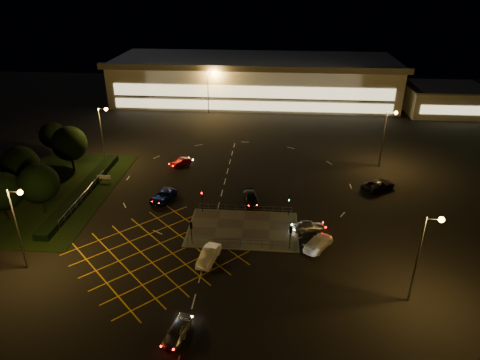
# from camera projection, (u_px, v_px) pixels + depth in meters

# --- Properties ---
(ground) EXTENTS (180.00, 180.00, 0.00)m
(ground) POSITION_uv_depth(u_px,v_px,m) (229.00, 221.00, 58.05)
(ground) COLOR black
(ground) RESTS_ON ground
(pedestrian_island) EXTENTS (14.00, 9.00, 0.12)m
(pedestrian_island) POSITION_uv_depth(u_px,v_px,m) (243.00, 229.00, 56.09)
(pedestrian_island) COLOR #4C4944
(pedestrian_island) RESTS_ON ground
(grass_verge) EXTENTS (18.00, 30.00, 0.08)m
(grass_verge) POSITION_uv_depth(u_px,v_px,m) (52.00, 192.00, 65.49)
(grass_verge) COLOR black
(grass_verge) RESTS_ON ground
(hedge) EXTENTS (2.00, 26.00, 1.00)m
(hedge) POSITION_uv_depth(u_px,v_px,m) (83.00, 191.00, 64.92)
(hedge) COLOR black
(hedge) RESTS_ON ground
(supermarket) EXTENTS (72.00, 26.50, 10.50)m
(supermarket) POSITION_uv_depth(u_px,v_px,m) (254.00, 79.00, 111.21)
(supermarket) COLOR beige
(supermarket) RESTS_ON ground
(retail_unit_a) EXTENTS (18.80, 14.80, 6.35)m
(retail_unit_a) POSITION_uv_depth(u_px,v_px,m) (445.00, 99.00, 101.57)
(retail_unit_a) COLOR beige
(retail_unit_a) RESTS_ON ground
(streetlight_sw) EXTENTS (1.78, 0.56, 10.03)m
(streetlight_sw) POSITION_uv_depth(u_px,v_px,m) (18.00, 218.00, 46.03)
(streetlight_sw) COLOR slate
(streetlight_sw) RESTS_ON ground
(streetlight_se) EXTENTS (1.78, 0.56, 10.03)m
(streetlight_se) POSITION_uv_depth(u_px,v_px,m) (424.00, 248.00, 41.12)
(streetlight_se) COLOR slate
(streetlight_se) RESTS_ON ground
(streetlight_nw) EXTENTS (1.78, 0.56, 10.03)m
(streetlight_nw) POSITION_uv_depth(u_px,v_px,m) (103.00, 127.00, 73.05)
(streetlight_nw) COLOR slate
(streetlight_nw) RESTS_ON ground
(streetlight_ne) EXTENTS (1.78, 0.56, 10.03)m
(streetlight_ne) POSITION_uv_depth(u_px,v_px,m) (387.00, 131.00, 71.28)
(streetlight_ne) COLOR slate
(streetlight_ne) RESTS_ON ground
(streetlight_far_left) EXTENTS (1.78, 0.56, 10.03)m
(streetlight_far_left) POSITION_uv_depth(u_px,v_px,m) (210.00, 87.00, 98.88)
(streetlight_far_left) COLOR slate
(streetlight_far_left) RESTS_ON ground
(streetlight_far_right) EXTENTS (1.78, 0.56, 10.03)m
(streetlight_far_right) POSITION_uv_depth(u_px,v_px,m) (384.00, 88.00, 97.70)
(streetlight_far_right) COLOR slate
(streetlight_far_right) RESTS_ON ground
(signal_sw) EXTENTS (0.28, 0.30, 3.15)m
(signal_sw) POSITION_uv_depth(u_px,v_px,m) (191.00, 229.00, 51.95)
(signal_sw) COLOR black
(signal_sw) RESTS_ON pedestrian_island
(signal_se) EXTENTS (0.28, 0.30, 3.15)m
(signal_se) POSITION_uv_depth(u_px,v_px,m) (290.00, 233.00, 51.05)
(signal_se) COLOR black
(signal_se) RESTS_ON pedestrian_island
(signal_nw) EXTENTS (0.28, 0.30, 3.15)m
(signal_nw) POSITION_uv_depth(u_px,v_px,m) (202.00, 197.00, 59.10)
(signal_nw) COLOR black
(signal_nw) RESTS_ON pedestrian_island
(signal_ne) EXTENTS (0.28, 0.30, 3.15)m
(signal_ne) POSITION_uv_depth(u_px,v_px,m) (289.00, 201.00, 58.21)
(signal_ne) COLOR black
(signal_ne) RESTS_ON pedestrian_island
(tree_a) EXTENTS (5.04, 5.04, 6.86)m
(tree_a) POSITION_uv_depth(u_px,v_px,m) (2.00, 191.00, 56.59)
(tree_a) COLOR black
(tree_a) RESTS_ON ground
(tree_b) EXTENTS (5.40, 5.40, 7.35)m
(tree_b) POSITION_uv_depth(u_px,v_px,m) (20.00, 164.00, 63.77)
(tree_b) COLOR black
(tree_b) RESTS_ON ground
(tree_c) EXTENTS (5.76, 5.76, 7.84)m
(tree_c) POSITION_uv_depth(u_px,v_px,m) (69.00, 144.00, 70.50)
(tree_c) COLOR black
(tree_c) RESTS_ON ground
(tree_d) EXTENTS (4.68, 4.68, 6.37)m
(tree_d) POSITION_uv_depth(u_px,v_px,m) (53.00, 135.00, 76.73)
(tree_d) COLOR black
(tree_d) RESTS_ON ground
(tree_e) EXTENTS (5.40, 5.40, 7.35)m
(tree_e) POSITION_uv_depth(u_px,v_px,m) (39.00, 183.00, 57.95)
(tree_e) COLOR black
(tree_e) RESTS_ON ground
(car_near_silver) EXTENTS (2.44, 4.28, 1.37)m
(car_near_silver) POSITION_uv_depth(u_px,v_px,m) (177.00, 331.00, 39.37)
(car_near_silver) COLOR #AAADB1
(car_near_silver) RESTS_ON ground
(car_queue_white) EXTENTS (2.52, 4.84, 1.52)m
(car_queue_white) POSITION_uv_depth(u_px,v_px,m) (209.00, 255.00, 49.70)
(car_queue_white) COLOR silver
(car_queue_white) RESTS_ON ground
(car_left_blue) EXTENTS (3.72, 5.57, 1.42)m
(car_left_blue) POSITION_uv_depth(u_px,v_px,m) (163.00, 196.00, 62.96)
(car_left_blue) COLOR #0C174D
(car_left_blue) RESTS_ON ground
(car_far_dkgrey) EXTENTS (2.79, 5.01, 1.37)m
(car_far_dkgrey) POSITION_uv_depth(u_px,v_px,m) (251.00, 198.00, 62.37)
(car_far_dkgrey) COLOR black
(car_far_dkgrey) RESTS_ON ground
(car_right_silver) EXTENTS (4.25, 2.37, 1.37)m
(car_right_silver) POSITION_uv_depth(u_px,v_px,m) (309.00, 226.00, 55.61)
(car_right_silver) COLOR #B9BBC1
(car_right_silver) RESTS_ON ground
(car_circ_red) EXTENTS (3.55, 3.65, 1.24)m
(car_circ_red) POSITION_uv_depth(u_px,v_px,m) (181.00, 162.00, 74.44)
(car_circ_red) COLOR maroon
(car_circ_red) RESTS_ON ground
(car_east_grey) EXTENTS (6.01, 5.32, 1.54)m
(car_east_grey) POSITION_uv_depth(u_px,v_px,m) (378.00, 185.00, 66.10)
(car_east_grey) COLOR black
(car_east_grey) RESTS_ON ground
(car_approach_white) EXTENTS (4.50, 5.38, 1.47)m
(car_approach_white) POSITION_uv_depth(u_px,v_px,m) (318.00, 243.00, 52.12)
(car_approach_white) COLOR silver
(car_approach_white) RESTS_ON ground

